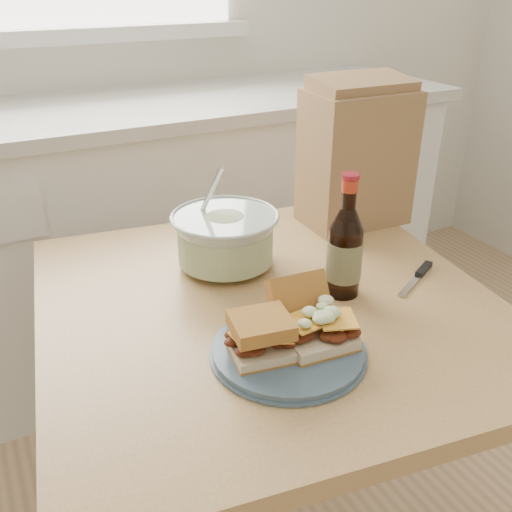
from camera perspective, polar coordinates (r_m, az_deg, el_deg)
name	(u,v)px	position (r m, az deg, el deg)	size (l,w,h in m)	color
cabinet_run	(109,241)	(2.06, -14.45, 1.46)	(2.50, 0.64, 0.94)	silver
dining_table	(269,344)	(1.20, 1.27, -8.81)	(1.00, 1.00, 0.74)	tan
plate	(288,350)	(0.99, 3.23, -9.41)	(0.26, 0.26, 0.02)	#435A6C
sandwich_left	(261,336)	(0.94, 0.51, -8.03)	(0.11, 0.10, 0.07)	beige
sandwich_right	(311,320)	(0.99, 5.57, -6.35)	(0.12, 0.17, 0.10)	beige
coleslaw_bowl	(225,241)	(1.24, -3.08, 1.54)	(0.23, 0.23, 0.23)	#B1BFB9
beer_bottle	(345,251)	(1.13, 8.87, 0.53)	(0.07, 0.07, 0.25)	black
knife	(420,273)	(1.28, 16.12, -1.65)	(0.15, 0.09, 0.01)	silver
paper_bag	(356,159)	(1.46, 9.99, 9.56)	(0.25, 0.17, 0.33)	#A2774E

